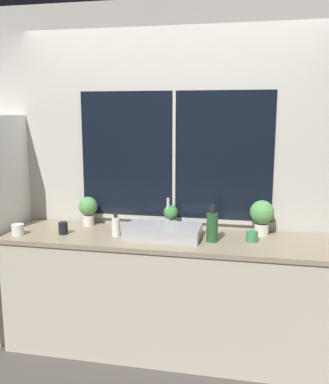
% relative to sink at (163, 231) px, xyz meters
% --- Properties ---
extents(ground_plane, '(14.00, 14.00, 0.00)m').
position_rel_sink_xyz_m(ground_plane, '(0.02, -0.30, -0.96)').
color(ground_plane, '#4C4742').
extents(wall_back, '(8.00, 0.09, 2.70)m').
position_rel_sink_xyz_m(wall_back, '(0.02, 0.36, 0.39)').
color(wall_back, '#BCB7AD').
rests_on(wall_back, ground_plane).
extents(counter, '(2.48, 0.61, 0.91)m').
position_rel_sink_xyz_m(counter, '(0.02, -0.01, -0.50)').
color(counter, beige).
rests_on(counter, ground_plane).
extents(sink, '(0.56, 0.38, 0.27)m').
position_rel_sink_xyz_m(sink, '(0.00, 0.00, 0.00)').
color(sink, '#ADADB2').
rests_on(sink, counter).
extents(potted_plant_left, '(0.16, 0.16, 0.24)m').
position_rel_sink_xyz_m(potted_plant_left, '(-0.68, 0.22, 0.10)').
color(potted_plant_left, silver).
rests_on(potted_plant_left, counter).
extents(potted_plant_center, '(0.12, 0.12, 0.20)m').
position_rel_sink_xyz_m(potted_plant_center, '(0.02, 0.22, 0.06)').
color(potted_plant_center, silver).
rests_on(potted_plant_center, counter).
extents(potted_plant_right, '(0.18, 0.18, 0.27)m').
position_rel_sink_xyz_m(potted_plant_right, '(0.73, 0.22, 0.11)').
color(potted_plant_right, silver).
rests_on(potted_plant_right, counter).
extents(soap_bottle, '(0.06, 0.06, 0.18)m').
position_rel_sink_xyz_m(soap_bottle, '(-0.36, -0.03, 0.03)').
color(soap_bottle, white).
rests_on(soap_bottle, counter).
extents(bottle_tall, '(0.08, 0.08, 0.27)m').
position_rel_sink_xyz_m(bottle_tall, '(0.37, -0.03, 0.07)').
color(bottle_tall, '#235128').
rests_on(bottle_tall, counter).
extents(mug_green, '(0.09, 0.09, 0.08)m').
position_rel_sink_xyz_m(mug_green, '(0.66, 0.02, -0.01)').
color(mug_green, '#38844C').
rests_on(mug_green, counter).
extents(mug_white, '(0.09, 0.09, 0.09)m').
position_rel_sink_xyz_m(mug_white, '(-1.11, -0.17, -0.00)').
color(mug_white, white).
rests_on(mug_white, counter).
extents(mug_black, '(0.07, 0.07, 0.09)m').
position_rel_sink_xyz_m(mug_black, '(-0.78, -0.07, 0.00)').
color(mug_black, black).
rests_on(mug_black, counter).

